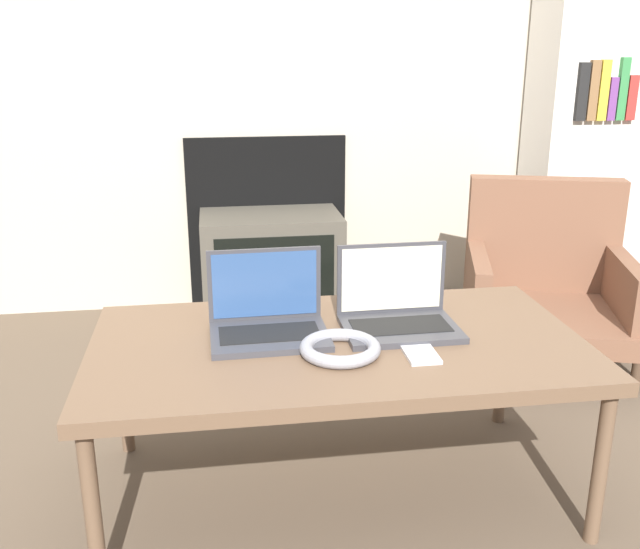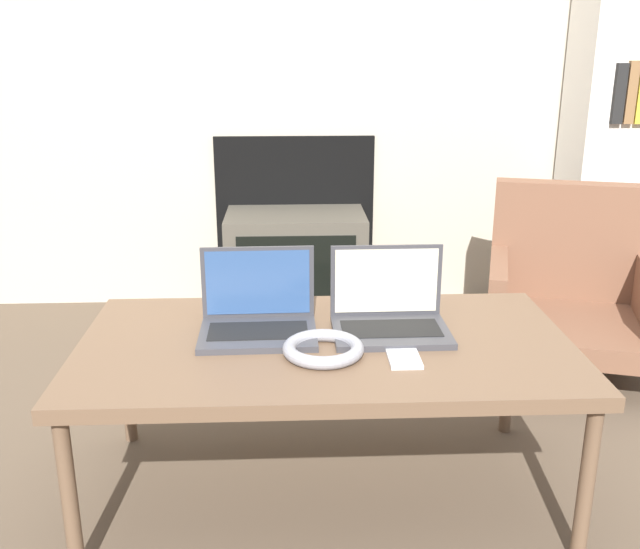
% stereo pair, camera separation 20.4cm
% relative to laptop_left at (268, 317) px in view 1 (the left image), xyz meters
% --- Properties ---
extents(ground_plane, '(14.00, 14.00, 0.00)m').
position_rel_laptop_left_xyz_m(ground_plane, '(0.17, -0.26, -0.48)').
color(ground_plane, brown).
extents(wall_back, '(7.00, 0.08, 2.60)m').
position_rel_laptop_left_xyz_m(wall_back, '(0.17, 1.48, 0.80)').
color(wall_back, '#B7AD99').
rests_on(wall_back, ground_plane).
extents(table, '(1.23, 0.66, 0.44)m').
position_rel_laptop_left_xyz_m(table, '(0.17, -0.07, -0.08)').
color(table, brown).
rests_on(table, ground_plane).
extents(laptop_left, '(0.30, 0.22, 0.21)m').
position_rel_laptop_left_xyz_m(laptop_left, '(0.00, 0.00, 0.00)').
color(laptop_left, '#38383D').
rests_on(laptop_left, table).
extents(laptop_right, '(0.30, 0.22, 0.21)m').
position_rel_laptop_left_xyz_m(laptop_right, '(0.34, 0.00, 0.00)').
color(laptop_right, '#38383D').
rests_on(laptop_right, table).
extents(headphones, '(0.19, 0.19, 0.03)m').
position_rel_laptop_left_xyz_m(headphones, '(0.16, -0.15, -0.03)').
color(headphones, gray).
rests_on(headphones, table).
extents(phone, '(0.07, 0.15, 0.01)m').
position_rel_laptop_left_xyz_m(phone, '(0.35, -0.17, -0.04)').
color(phone, silver).
rests_on(phone, table).
extents(tv, '(0.59, 0.37, 0.46)m').
position_rel_laptop_left_xyz_m(tv, '(0.11, 1.24, -0.25)').
color(tv, '#4C473D').
rests_on(tv, ground_plane).
extents(armchair, '(0.72, 0.72, 0.65)m').
position_rel_laptop_left_xyz_m(armchair, '(1.12, 0.74, -0.19)').
color(armchair, brown).
rests_on(armchair, ground_plane).
extents(bookshelf, '(0.70, 0.32, 1.53)m').
position_rel_laptop_left_xyz_m(bookshelf, '(1.63, 1.28, 0.28)').
color(bookshelf, silver).
rests_on(bookshelf, ground_plane).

